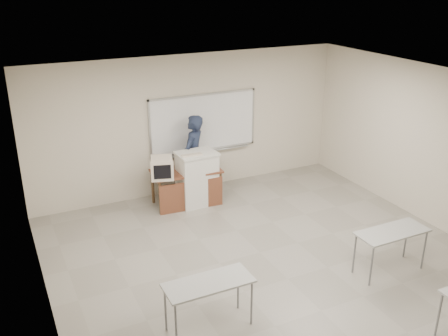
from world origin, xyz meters
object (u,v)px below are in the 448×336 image
mouse (194,167)px  laptop (206,167)px  keyboard (192,155)px  instructor_desk (188,181)px  presenter (194,156)px  podium (197,178)px  crt_monitor (162,168)px  whiteboard (204,124)px

mouse → laptop: bearing=-52.7°
mouse → keyboard: size_ratio=0.23×
instructor_desk → mouse: size_ratio=14.45×
presenter → mouse: bearing=24.9°
podium → keyboard: (-0.15, -0.12, 0.58)m
crt_monitor → podium: bearing=19.0°
mouse → keyboard: keyboard is taller
crt_monitor → keyboard: keyboard is taller
whiteboard → instructor_desk: whiteboard is taller
whiteboard → keyboard: whiteboard is taller
podium → laptop: size_ratio=3.49×
instructor_desk → keyboard: keyboard is taller
podium → keyboard: keyboard is taller
mouse → presenter: (0.12, 0.31, 0.13)m
laptop → keyboard: bearing=-176.7°
podium → mouse: bearing=88.2°
instructor_desk → crt_monitor: (-0.55, -0.01, 0.41)m
presenter → whiteboard: bearing=175.8°
presenter → podium: bearing=31.6°
podium → presenter: 0.57m
keyboard → mouse: bearing=65.4°
laptop → mouse: size_ratio=3.34×
podium → presenter: bearing=73.3°
crt_monitor → laptop: size_ratio=1.50×
podium → whiteboard: bearing=55.1°
whiteboard → crt_monitor: (-1.25, -0.79, -0.53)m
instructor_desk → keyboard: (0.05, -0.11, 0.61)m
instructor_desk → podium: 0.20m
keyboard → presenter: presenter is taller
instructor_desk → crt_monitor: bearing=-174.9°
whiteboard → presenter: (-0.38, -0.31, -0.59)m
instructor_desk → crt_monitor: crt_monitor is taller
podium → presenter: presenter is taller
whiteboard → keyboard: (-0.65, -0.89, -0.33)m
instructor_desk → keyboard: bearing=-61.6°
crt_monitor → mouse: (0.75, 0.17, -0.18)m
podium → laptop: (0.20, -0.02, 0.24)m
podium → laptop: bearing=-8.9°
instructor_desk → podium: podium is taller
podium → laptop: 0.31m
keyboard → presenter: bearing=69.3°
whiteboard → presenter: size_ratio=1.39×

